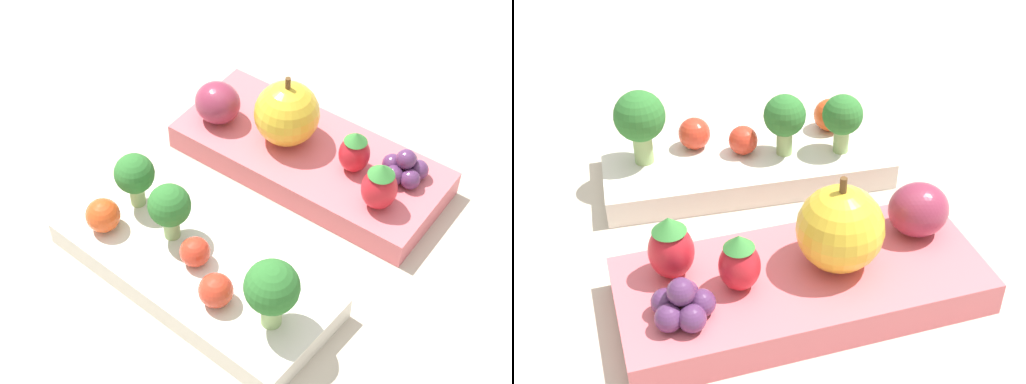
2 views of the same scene
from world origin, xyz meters
TOP-DOWN VIEW (x-y plane):
  - ground_plane at (0.00, 0.00)m, footprint 4.00×4.00m
  - bento_box_savoury at (-0.01, 0.07)m, footprint 0.23×0.10m
  - bento_box_fruit at (-0.01, -0.08)m, footprint 0.23×0.10m
  - broccoli_floret_0 at (0.02, 0.06)m, footprint 0.03×0.03m
  - broccoli_floret_1 at (-0.09, 0.08)m, footprint 0.04×0.04m
  - broccoli_floret_2 at (0.06, 0.05)m, footprint 0.03×0.03m
  - cherry_tomato_0 at (-0.01, 0.07)m, footprint 0.02×0.02m
  - cherry_tomato_1 at (0.07, 0.09)m, footprint 0.03×0.03m
  - cherry_tomato_2 at (-0.05, 0.09)m, footprint 0.03×0.03m
  - apple at (0.01, -0.07)m, footprint 0.05×0.05m
  - strawberry_0 at (-0.09, -0.06)m, footprint 0.03×0.03m
  - strawberry_1 at (-0.05, -0.08)m, footprint 0.03×0.03m
  - plum at (0.07, -0.06)m, footprint 0.04×0.04m
  - grape_cluster at (-0.09, -0.09)m, footprint 0.04×0.04m

SIDE VIEW (x-z plane):
  - ground_plane at x=0.00m, z-range 0.00..0.00m
  - bento_box_savoury at x=-0.01m, z-range 0.00..0.02m
  - bento_box_fruit at x=-0.01m, z-range 0.00..0.02m
  - cherry_tomato_0 at x=-0.01m, z-range 0.02..0.04m
  - grape_cluster at x=-0.09m, z-range 0.02..0.05m
  - cherry_tomato_2 at x=-0.05m, z-range 0.02..0.05m
  - cherry_tomato_1 at x=0.07m, z-range 0.02..0.05m
  - plum at x=0.07m, z-range 0.02..0.06m
  - strawberry_1 at x=-0.05m, z-range 0.02..0.06m
  - strawberry_0 at x=-0.09m, z-range 0.02..0.07m
  - apple at x=0.01m, z-range 0.02..0.08m
  - broccoli_floret_2 at x=0.06m, z-range 0.03..0.08m
  - broccoli_floret_0 at x=0.02m, z-range 0.03..0.08m
  - broccoli_floret_1 at x=-0.09m, z-range 0.03..0.09m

